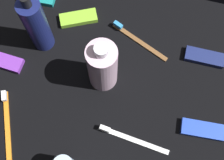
% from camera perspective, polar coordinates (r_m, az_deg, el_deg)
% --- Properties ---
extents(ground_plane, '(0.84, 0.64, 0.01)m').
position_cam_1_polar(ground_plane, '(0.79, 0.00, -0.88)').
color(ground_plane, black).
extents(lotion_bottle, '(0.06, 0.06, 0.21)m').
position_cam_1_polar(lotion_bottle, '(0.77, -14.24, 10.18)').
color(lotion_bottle, navy).
rests_on(lotion_bottle, ground_plane).
extents(bodywash_bottle, '(0.07, 0.07, 0.18)m').
position_cam_1_polar(bodywash_bottle, '(0.71, -1.85, 2.64)').
color(bodywash_bottle, silver).
rests_on(bodywash_bottle, ground_plane).
extents(toothbrush_orange, '(0.09, 0.17, 0.02)m').
position_cam_1_polar(toothbrush_orange, '(0.79, -19.54, -7.42)').
color(toothbrush_orange, orange).
rests_on(toothbrush_orange, ground_plane).
extents(toothbrush_brown, '(0.17, 0.08, 0.02)m').
position_cam_1_polar(toothbrush_brown, '(0.83, 4.71, 7.85)').
color(toothbrush_brown, brown).
rests_on(toothbrush_brown, ground_plane).
extents(toothbrush_white, '(0.18, 0.03, 0.02)m').
position_cam_1_polar(toothbrush_white, '(0.74, 3.34, -11.06)').
color(toothbrush_white, white).
rests_on(toothbrush_white, ground_plane).
extents(snack_bar_navy, '(0.10, 0.04, 0.01)m').
position_cam_1_polar(snack_bar_navy, '(0.84, 17.28, 4.20)').
color(snack_bar_navy, navy).
rests_on(snack_bar_navy, ground_plane).
extents(snack_bar_blue, '(0.11, 0.05, 0.01)m').
position_cam_1_polar(snack_bar_blue, '(0.78, 16.91, -9.07)').
color(snack_bar_blue, blue).
rests_on(snack_bar_blue, ground_plane).
extents(snack_bar_lime, '(0.11, 0.08, 0.01)m').
position_cam_1_polar(snack_bar_lime, '(0.86, -6.43, 11.71)').
color(snack_bar_lime, '#8CD133').
rests_on(snack_bar_lime, ground_plane).
extents(snack_bar_purple, '(0.11, 0.05, 0.01)m').
position_cam_1_polar(snack_bar_purple, '(0.85, -20.07, 3.40)').
color(snack_bar_purple, purple).
rests_on(snack_bar_purple, ground_plane).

